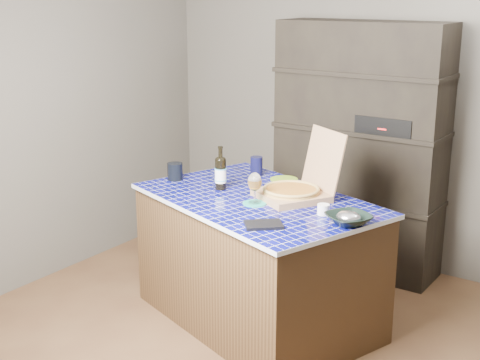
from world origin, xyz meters
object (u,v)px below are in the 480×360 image
Objects in this scene: mead_bottle at (221,172)px; wine_glass at (255,182)px; pizza_box at (295,189)px; dvd_case at (263,225)px; bowl at (348,219)px; kitchen_island at (258,260)px.

wine_glass is at bearing -20.93° from mead_bottle.
pizza_box is at bearing 11.50° from mead_bottle.
mead_bottle reaches higher than wine_glass.
dvd_case is at bearing -49.44° from wine_glass.
bowl is (0.47, -0.24, -0.03)m from pizza_box.
mead_bottle is 0.37m from wine_glass.
dvd_case is 0.45m from bowl.
kitchen_island is 2.95× the size of pizza_box.
dvd_case is at bearing -35.51° from mead_bottle.
bowl is at bearing -8.33° from mead_bottle.
pizza_box is 3.10× the size of wine_glass.
pizza_box reaches higher than kitchen_island.
dvd_case is (0.29, -0.40, 0.41)m from kitchen_island.
mead_bottle is at bearing -166.18° from kitchen_island.
dvd_case reaches higher than kitchen_island.
dvd_case is at bearing -141.61° from bowl.
kitchen_island is at bearing -4.66° from mead_bottle.
bowl is at bearing -0.76° from wine_glass.
wine_glass is at bearing 178.65° from dvd_case.
kitchen_island is 0.79m from bowl.
pizza_box is 2.47× the size of bowl.
kitchen_island is at bearing 174.62° from dvd_case.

